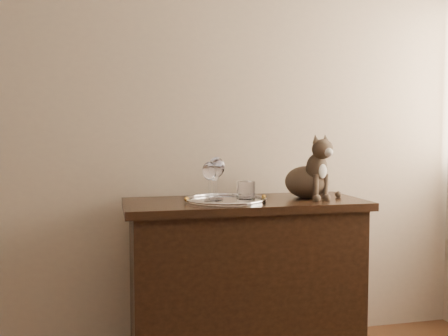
# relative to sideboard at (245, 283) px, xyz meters

# --- Properties ---
(wall_back) EXTENTS (4.00, 0.10, 2.70)m
(wall_back) POSITION_rel_sideboard_xyz_m (-0.60, 0.31, 0.93)
(wall_back) COLOR #C4AF93
(wall_back) RESTS_ON ground
(sideboard) EXTENTS (1.20, 0.50, 0.85)m
(sideboard) POSITION_rel_sideboard_xyz_m (0.00, 0.00, 0.00)
(sideboard) COLOR black
(sideboard) RESTS_ON ground
(tray) EXTENTS (0.40, 0.40, 0.01)m
(tray) POSITION_rel_sideboard_xyz_m (-0.10, -0.03, 0.43)
(tray) COLOR silver
(tray) RESTS_ON sideboard
(wine_glass_b) EXTENTS (0.06, 0.06, 0.17)m
(wine_glass_b) POSITION_rel_sideboard_xyz_m (-0.15, 0.04, 0.52)
(wine_glass_b) COLOR white
(wine_glass_b) RESTS_ON tray
(wine_glass_c) EXTENTS (0.07, 0.07, 0.19)m
(wine_glass_c) POSITION_rel_sideboard_xyz_m (-0.19, -0.02, 0.53)
(wine_glass_c) COLOR silver
(wine_glass_c) RESTS_ON tray
(wine_glass_d) EXTENTS (0.08, 0.08, 0.21)m
(wine_glass_d) POSITION_rel_sideboard_xyz_m (-0.15, -0.01, 0.54)
(wine_glass_d) COLOR white
(wine_glass_d) RESTS_ON tray
(tumbler_a) EXTENTS (0.08, 0.08, 0.09)m
(tumbler_a) POSITION_rel_sideboard_xyz_m (-0.01, -0.07, 0.48)
(tumbler_a) COLOR silver
(tumbler_a) RESTS_ON tray
(tumbler_c) EXTENTS (0.08, 0.08, 0.09)m
(tumbler_c) POSITION_rel_sideboard_xyz_m (-0.00, 0.00, 0.48)
(tumbler_c) COLOR silver
(tumbler_c) RESTS_ON tray
(cat) EXTENTS (0.39, 0.38, 0.33)m
(cat) POSITION_rel_sideboard_xyz_m (0.34, 0.02, 0.59)
(cat) COLOR brown
(cat) RESTS_ON sideboard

